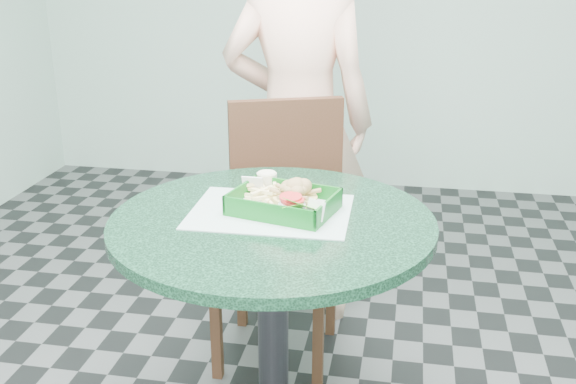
% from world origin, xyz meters
% --- Properties ---
extents(cafe_table, '(0.86, 0.86, 0.75)m').
position_xyz_m(cafe_table, '(0.00, 0.00, 0.58)').
color(cafe_table, '#29292E').
rests_on(cafe_table, floor).
extents(dining_chair, '(0.42, 0.42, 0.93)m').
position_xyz_m(dining_chair, '(-0.10, 0.61, 0.53)').
color(dining_chair, black).
rests_on(dining_chair, floor).
extents(diner_person, '(0.64, 0.43, 1.71)m').
position_xyz_m(diner_person, '(-0.08, 0.87, 0.85)').
color(diner_person, beige).
rests_on(diner_person, floor).
extents(placemat, '(0.43, 0.33, 0.00)m').
position_xyz_m(placemat, '(-0.01, 0.04, 0.75)').
color(placemat, '#A7C2BD').
rests_on(placemat, cafe_table).
extents(food_basket, '(0.27, 0.19, 0.05)m').
position_xyz_m(food_basket, '(0.02, 0.05, 0.77)').
color(food_basket, '#0B5E19').
rests_on(food_basket, placemat).
extents(crab_sandwich, '(0.12, 0.12, 0.07)m').
position_xyz_m(crab_sandwich, '(0.04, 0.08, 0.80)').
color(crab_sandwich, tan).
rests_on(crab_sandwich, food_basket).
extents(fries_pile, '(0.13, 0.14, 0.04)m').
position_xyz_m(fries_pile, '(-0.06, 0.09, 0.79)').
color(fries_pile, '#FFE99D').
rests_on(fries_pile, food_basket).
extents(sauce_ramekin, '(0.06, 0.06, 0.03)m').
position_xyz_m(sauce_ramekin, '(-0.08, 0.15, 0.80)').
color(sauce_ramekin, beige).
rests_on(sauce_ramekin, food_basket).
extents(garnish_cup, '(0.11, 0.10, 0.04)m').
position_xyz_m(garnish_cup, '(0.07, 0.01, 0.79)').
color(garnish_cup, white).
rests_on(garnish_cup, food_basket).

